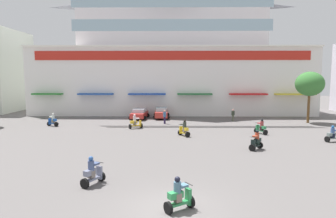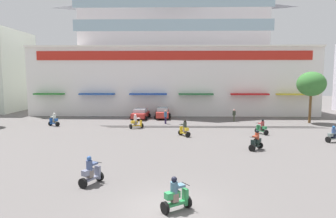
{
  "view_description": "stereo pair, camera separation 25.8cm",
  "coord_description": "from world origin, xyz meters",
  "px_view_note": "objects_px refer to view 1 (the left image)",
  "views": [
    {
      "loc": [
        0.02,
        -12.3,
        5.65
      ],
      "look_at": [
        -0.32,
        12.94,
        2.92
      ],
      "focal_mm": 31.96,
      "sensor_mm": 36.0,
      "label": 1
    },
    {
      "loc": [
        0.28,
        -12.3,
        5.65
      ],
      "look_at": [
        -0.32,
        12.94,
        2.92
      ],
      "focal_mm": 31.96,
      "sensor_mm": 36.0,
      "label": 2
    }
  ],
  "objects_px": {
    "plaza_tree_1": "(310,84)",
    "scooter_rider_2": "(179,196)",
    "parked_car_0": "(139,114)",
    "parked_car_1": "(161,113)",
    "pedestrian_1": "(233,114)",
    "scooter_rider_3": "(261,128)",
    "pedestrian_0": "(165,116)",
    "scooter_rider_6": "(135,123)",
    "scooter_rider_8": "(333,135)",
    "scooter_rider_1": "(184,129)",
    "scooter_rider_4": "(93,173)",
    "scooter_rider_5": "(256,142)",
    "scooter_rider_7": "(53,121)"
  },
  "relations": [
    {
      "from": "scooter_rider_6",
      "to": "scooter_rider_8",
      "type": "distance_m",
      "value": 19.2
    },
    {
      "from": "scooter_rider_2",
      "to": "scooter_rider_4",
      "type": "height_order",
      "value": "scooter_rider_4"
    },
    {
      "from": "scooter_rider_1",
      "to": "scooter_rider_2",
      "type": "height_order",
      "value": "scooter_rider_1"
    },
    {
      "from": "scooter_rider_2",
      "to": "scooter_rider_5",
      "type": "bearing_deg",
      "value": 59.77
    },
    {
      "from": "scooter_rider_1",
      "to": "scooter_rider_5",
      "type": "height_order",
      "value": "scooter_rider_1"
    },
    {
      "from": "plaza_tree_1",
      "to": "scooter_rider_2",
      "type": "bearing_deg",
      "value": -123.85
    },
    {
      "from": "parked_car_0",
      "to": "scooter_rider_2",
      "type": "relative_size",
      "value": 2.91
    },
    {
      "from": "pedestrian_0",
      "to": "plaza_tree_1",
      "type": "bearing_deg",
      "value": 3.35
    },
    {
      "from": "scooter_rider_6",
      "to": "pedestrian_1",
      "type": "distance_m",
      "value": 12.89
    },
    {
      "from": "pedestrian_1",
      "to": "scooter_rider_3",
      "type": "bearing_deg",
      "value": -82.43
    },
    {
      "from": "scooter_rider_1",
      "to": "scooter_rider_6",
      "type": "xyz_separation_m",
      "value": [
        -5.16,
        4.2,
        -0.01
      ]
    },
    {
      "from": "scooter_rider_2",
      "to": "scooter_rider_5",
      "type": "height_order",
      "value": "scooter_rider_5"
    },
    {
      "from": "plaza_tree_1",
      "to": "scooter_rider_8",
      "type": "height_order",
      "value": "plaza_tree_1"
    },
    {
      "from": "scooter_rider_2",
      "to": "parked_car_1",
      "type": "bearing_deg",
      "value": 93.54
    },
    {
      "from": "parked_car_0",
      "to": "scooter_rider_5",
      "type": "bearing_deg",
      "value": -57.2
    },
    {
      "from": "scooter_rider_2",
      "to": "scooter_rider_3",
      "type": "distance_m",
      "value": 19.21
    },
    {
      "from": "scooter_rider_6",
      "to": "scooter_rider_7",
      "type": "xyz_separation_m",
      "value": [
        -9.68,
        1.39,
        -0.01
      ]
    },
    {
      "from": "scooter_rider_8",
      "to": "parked_car_1",
      "type": "bearing_deg",
      "value": 136.5
    },
    {
      "from": "scooter_rider_2",
      "to": "scooter_rider_3",
      "type": "relative_size",
      "value": 0.99
    },
    {
      "from": "scooter_rider_5",
      "to": "pedestrian_1",
      "type": "relative_size",
      "value": 0.99
    },
    {
      "from": "plaza_tree_1",
      "to": "scooter_rider_8",
      "type": "xyz_separation_m",
      "value": [
        -2.7,
        -10.87,
        -4.17
      ]
    },
    {
      "from": "scooter_rider_4",
      "to": "pedestrian_1",
      "type": "relative_size",
      "value": 0.98
    },
    {
      "from": "scooter_rider_5",
      "to": "pedestrian_1",
      "type": "xyz_separation_m",
      "value": [
        1.19,
        14.81,
        0.24
      ]
    },
    {
      "from": "scooter_rider_2",
      "to": "scooter_rider_4",
      "type": "relative_size",
      "value": 0.97
    },
    {
      "from": "scooter_rider_4",
      "to": "scooter_rider_5",
      "type": "bearing_deg",
      "value": 35.85
    },
    {
      "from": "plaza_tree_1",
      "to": "pedestrian_0",
      "type": "bearing_deg",
      "value": -176.65
    },
    {
      "from": "parked_car_0",
      "to": "scooter_rider_5",
      "type": "height_order",
      "value": "scooter_rider_5"
    },
    {
      "from": "scooter_rider_3",
      "to": "scooter_rider_5",
      "type": "xyz_separation_m",
      "value": [
        -2.29,
        -6.5,
        0.02
      ]
    },
    {
      "from": "parked_car_0",
      "to": "pedestrian_0",
      "type": "distance_m",
      "value": 5.45
    },
    {
      "from": "scooter_rider_2",
      "to": "pedestrian_1",
      "type": "bearing_deg",
      "value": 73.77
    },
    {
      "from": "parked_car_0",
      "to": "pedestrian_1",
      "type": "height_order",
      "value": "pedestrian_1"
    },
    {
      "from": "pedestrian_1",
      "to": "parked_car_1",
      "type": "bearing_deg",
      "value": 162.72
    },
    {
      "from": "parked_car_0",
      "to": "scooter_rider_2",
      "type": "distance_m",
      "value": 28.06
    },
    {
      "from": "scooter_rider_4",
      "to": "pedestrian_0",
      "type": "height_order",
      "value": "pedestrian_0"
    },
    {
      "from": "scooter_rider_1",
      "to": "pedestrian_0",
      "type": "bearing_deg",
      "value": 105.15
    },
    {
      "from": "scooter_rider_2",
      "to": "scooter_rider_7",
      "type": "xyz_separation_m",
      "value": [
        -13.99,
        21.57,
        0.0
      ]
    },
    {
      "from": "scooter_rider_2",
      "to": "scooter_rider_4",
      "type": "bearing_deg",
      "value": 146.21
    },
    {
      "from": "parked_car_1",
      "to": "scooter_rider_3",
      "type": "distance_m",
      "value": 15.18
    },
    {
      "from": "plaza_tree_1",
      "to": "scooter_rider_5",
      "type": "xyz_separation_m",
      "value": [
        -10.21,
        -13.82,
        -4.11
      ]
    },
    {
      "from": "scooter_rider_4",
      "to": "scooter_rider_8",
      "type": "xyz_separation_m",
      "value": [
        18.21,
        10.68,
        -0.06
      ]
    },
    {
      "from": "parked_car_1",
      "to": "scooter_rider_4",
      "type": "height_order",
      "value": "scooter_rider_4"
    },
    {
      "from": "plaza_tree_1",
      "to": "scooter_rider_4",
      "type": "xyz_separation_m",
      "value": [
        -20.91,
        -21.55,
        -4.11
      ]
    },
    {
      "from": "parked_car_1",
      "to": "scooter_rider_4",
      "type": "relative_size",
      "value": 2.8
    },
    {
      "from": "scooter_rider_8",
      "to": "pedestrian_0",
      "type": "distance_m",
      "value": 17.89
    },
    {
      "from": "plaza_tree_1",
      "to": "scooter_rider_8",
      "type": "distance_m",
      "value": 11.95
    },
    {
      "from": "scooter_rider_2",
      "to": "pedestrian_1",
      "type": "relative_size",
      "value": 0.95
    },
    {
      "from": "scooter_rider_6",
      "to": "pedestrian_0",
      "type": "relative_size",
      "value": 0.95
    },
    {
      "from": "parked_car_1",
      "to": "pedestrian_1",
      "type": "relative_size",
      "value": 2.75
    },
    {
      "from": "scooter_rider_4",
      "to": "pedestrian_0",
      "type": "xyz_separation_m",
      "value": [
        3.27,
        20.52,
        0.3
      ]
    },
    {
      "from": "scooter_rider_6",
      "to": "scooter_rider_8",
      "type": "bearing_deg",
      "value": -19.85
    }
  ]
}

